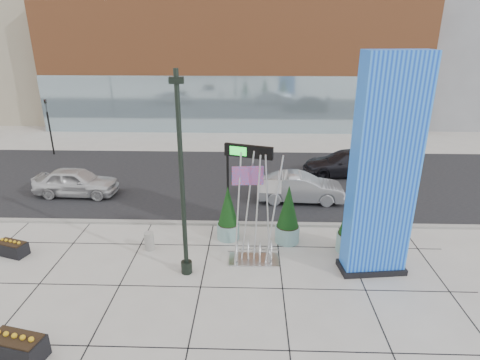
{
  "coord_description": "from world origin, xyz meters",
  "views": [
    {
      "loc": [
        2.84,
        -13.25,
        8.9
      ],
      "look_at": [
        2.35,
        2.0,
        3.07
      ],
      "focal_mm": 30.0,
      "sensor_mm": 36.0,
      "label": 1
    }
  ],
  "objects_px": {
    "lamp_post": "(183,198)",
    "overhead_street_sign": "(245,158)",
    "blue_pylon": "(383,175)",
    "car_white_west": "(76,182)",
    "public_art_sculpture": "(255,234)",
    "car_silver_mid": "(300,188)",
    "concrete_bollard": "(149,241)"
  },
  "relations": [
    {
      "from": "lamp_post",
      "to": "overhead_street_sign",
      "type": "xyz_separation_m",
      "value": [
        2.19,
        2.87,
        0.64
      ]
    },
    {
      "from": "overhead_street_sign",
      "to": "car_white_west",
      "type": "distance_m",
      "value": 11.03
    },
    {
      "from": "car_white_west",
      "to": "public_art_sculpture",
      "type": "bearing_deg",
      "value": -121.08
    },
    {
      "from": "blue_pylon",
      "to": "public_art_sculpture",
      "type": "relative_size",
      "value": 1.79
    },
    {
      "from": "public_art_sculpture",
      "to": "car_white_west",
      "type": "xyz_separation_m",
      "value": [
        -9.99,
        6.51,
        -0.42
      ]
    },
    {
      "from": "blue_pylon",
      "to": "lamp_post",
      "type": "height_order",
      "value": "blue_pylon"
    },
    {
      "from": "car_white_west",
      "to": "car_silver_mid",
      "type": "xyz_separation_m",
      "value": [
        12.49,
        -0.45,
        -0.01
      ]
    },
    {
      "from": "public_art_sculpture",
      "to": "car_silver_mid",
      "type": "xyz_separation_m",
      "value": [
        2.49,
        6.06,
        -0.44
      ]
    },
    {
      "from": "blue_pylon",
      "to": "concrete_bollard",
      "type": "height_order",
      "value": "blue_pylon"
    },
    {
      "from": "lamp_post",
      "to": "car_white_west",
      "type": "bearing_deg",
      "value": 134.68
    },
    {
      "from": "public_art_sculpture",
      "to": "car_white_west",
      "type": "height_order",
      "value": "public_art_sculpture"
    },
    {
      "from": "lamp_post",
      "to": "overhead_street_sign",
      "type": "relative_size",
      "value": 1.74
    },
    {
      "from": "blue_pylon",
      "to": "lamp_post",
      "type": "relative_size",
      "value": 1.07
    },
    {
      "from": "overhead_street_sign",
      "to": "car_white_west",
      "type": "relative_size",
      "value": 0.96
    },
    {
      "from": "public_art_sculpture",
      "to": "car_silver_mid",
      "type": "relative_size",
      "value": 0.99
    },
    {
      "from": "lamp_post",
      "to": "concrete_bollard",
      "type": "height_order",
      "value": "lamp_post"
    },
    {
      "from": "overhead_street_sign",
      "to": "car_silver_mid",
      "type": "relative_size",
      "value": 0.94
    },
    {
      "from": "concrete_bollard",
      "to": "car_white_west",
      "type": "height_order",
      "value": "car_white_west"
    },
    {
      "from": "lamp_post",
      "to": "blue_pylon",
      "type": "bearing_deg",
      "value": 3.31
    },
    {
      "from": "concrete_bollard",
      "to": "car_white_west",
      "type": "xyz_separation_m",
      "value": [
        -5.52,
        5.78,
        0.39
      ]
    },
    {
      "from": "blue_pylon",
      "to": "car_silver_mid",
      "type": "bearing_deg",
      "value": 100.56
    },
    {
      "from": "public_art_sculpture",
      "to": "concrete_bollard",
      "type": "height_order",
      "value": "public_art_sculpture"
    },
    {
      "from": "car_white_west",
      "to": "blue_pylon",
      "type": "bearing_deg",
      "value": -113.8
    },
    {
      "from": "blue_pylon",
      "to": "car_white_west",
      "type": "distance_m",
      "value": 16.48
    },
    {
      "from": "concrete_bollard",
      "to": "car_silver_mid",
      "type": "distance_m",
      "value": 8.78
    },
    {
      "from": "lamp_post",
      "to": "car_silver_mid",
      "type": "relative_size",
      "value": 1.64
    },
    {
      "from": "public_art_sculpture",
      "to": "overhead_street_sign",
      "type": "xyz_separation_m",
      "value": [
        -0.42,
        1.93,
        2.57
      ]
    },
    {
      "from": "overhead_street_sign",
      "to": "concrete_bollard",
      "type": "bearing_deg",
      "value": -145.34
    },
    {
      "from": "concrete_bollard",
      "to": "overhead_street_sign",
      "type": "height_order",
      "value": "overhead_street_sign"
    },
    {
      "from": "car_silver_mid",
      "to": "public_art_sculpture",
      "type": "bearing_deg",
      "value": 159.0
    },
    {
      "from": "blue_pylon",
      "to": "public_art_sculpture",
      "type": "distance_m",
      "value": 5.37
    },
    {
      "from": "blue_pylon",
      "to": "car_white_west",
      "type": "relative_size",
      "value": 1.79
    }
  ]
}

